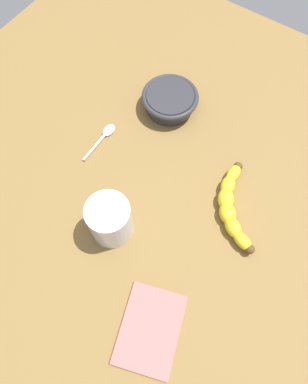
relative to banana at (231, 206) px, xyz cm
name	(u,v)px	position (x,y,z in cm)	size (l,w,h in cm)	color
wooden_tabletop	(152,189)	(4.68, -16.32, -3.15)	(120.00, 120.00, 3.00)	brown
banana	(231,206)	(0.00, 0.00, 0.00)	(16.95, 13.04, 3.30)	yellow
smoothie_glass	(110,220)	(16.95, -17.56, 3.16)	(8.40, 8.40, 9.82)	silver
ceramic_bowl	(170,100)	(-14.86, -24.48, 1.03)	(13.12, 13.12, 4.44)	#2D2D33
teaspoon	(107,132)	(-0.70, -32.35, -1.25)	(11.22, 2.45, 0.80)	silver
folded_napkin	(150,329)	(28.44, -0.55, -1.35)	(14.58, 10.42, 0.60)	#BC6660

